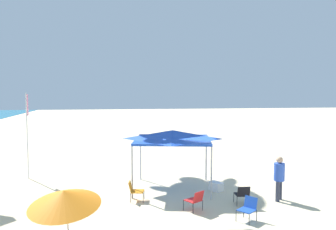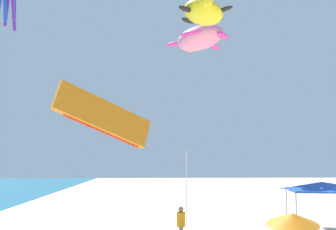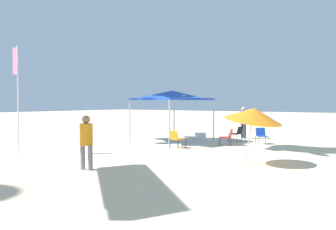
% 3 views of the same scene
% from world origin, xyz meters
% --- Properties ---
extents(ground, '(120.00, 120.00, 0.10)m').
position_xyz_m(ground, '(0.00, 0.00, -0.05)').
color(ground, beige).
extents(canopy_tent, '(3.56, 3.88, 2.76)m').
position_xyz_m(canopy_tent, '(-0.13, 0.69, 2.49)').
color(canopy_tent, '#B7B7BC').
rests_on(canopy_tent, ground).
extents(beach_umbrella, '(2.03, 1.99, 2.15)m').
position_xyz_m(beach_umbrella, '(-6.24, 4.53, 1.72)').
color(beach_umbrella, silver).
rests_on(beach_umbrella, ground).
extents(folding_chair_left_of_tent, '(0.66, 0.58, 0.82)m').
position_xyz_m(folding_chair_left_of_tent, '(-2.74, -1.78, 0.47)').
color(folding_chair_left_of_tent, black).
rests_on(folding_chair_left_of_tent, ground).
extents(folding_chair_facing_ocean, '(0.61, 0.69, 0.82)m').
position_xyz_m(folding_chair_facing_ocean, '(-1.65, 2.51, 0.47)').
color(folding_chair_facing_ocean, black).
rests_on(folding_chair_facing_ocean, ground).
extents(folding_chair_near_cooler, '(0.81, 0.78, 0.82)m').
position_xyz_m(folding_chair_near_cooler, '(-3.17, 0.24, 0.47)').
color(folding_chair_near_cooler, black).
rests_on(folding_chair_near_cooler, ground).
extents(folding_chair_right_of_tent, '(0.79, 0.81, 0.82)m').
position_xyz_m(folding_chair_right_of_tent, '(-4.26, -1.45, 0.47)').
color(folding_chair_right_of_tent, black).
rests_on(folding_chair_right_of_tent, ground).
extents(cooler_box, '(0.74, 0.68, 0.40)m').
position_xyz_m(cooler_box, '(-0.75, -1.24, 0.20)').
color(cooler_box, white).
rests_on(cooler_box, ground).
extents(banner_flag, '(0.36, 0.06, 4.48)m').
position_xyz_m(banner_flag, '(2.59, 7.89, 2.68)').
color(banner_flag, silver).
rests_on(banner_flag, ground).
extents(person_beachcomber, '(0.46, 0.41, 1.72)m').
position_xyz_m(person_beachcomber, '(-2.33, 8.55, 1.01)').
color(person_beachcomber, slate).
rests_on(person_beachcomber, ground).
extents(person_watching_sky, '(0.44, 0.44, 1.86)m').
position_xyz_m(person_watching_sky, '(-2.38, -3.49, 1.09)').
color(person_watching_sky, '#33384C').
rests_on(person_watching_sky, ground).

